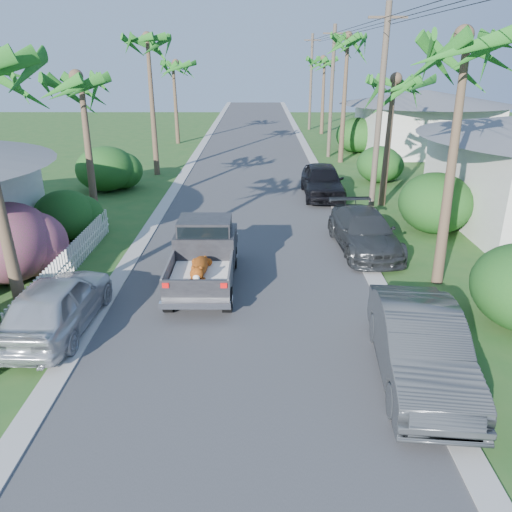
{
  "coord_description": "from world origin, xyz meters",
  "views": [
    {
      "loc": [
        0.38,
        -9.18,
        6.93
      ],
      "look_at": [
        0.33,
        4.62,
        1.4
      ],
      "focal_mm": 35.0,
      "sensor_mm": 36.0,
      "label": 1
    }
  ],
  "objects_px": {
    "palm_l_d": "(173,63)",
    "palm_r_d": "(325,59)",
    "parked_car_rf": "(322,181)",
    "utility_pole_c": "(332,92)",
    "palm_r_c": "(348,37)",
    "palm_l_c": "(147,38)",
    "parked_car_rn": "(420,347)",
    "parked_car_ln": "(57,304)",
    "utility_pole_b": "(379,115)",
    "palm_r_b": "(394,80)",
    "parked_car_rm": "(364,232)",
    "utility_pole_d": "(311,82)",
    "pickup_truck": "(205,252)",
    "palm_r_a": "(470,38)",
    "house_right_far": "(423,124)",
    "palm_l_b": "(79,78)"
  },
  "relations": [
    {
      "from": "parked_car_rn",
      "to": "parked_car_ln",
      "type": "xyz_separation_m",
      "value": [
        -9.06,
        2.17,
        -0.05
      ]
    },
    {
      "from": "parked_car_rn",
      "to": "parked_car_ln",
      "type": "bearing_deg",
      "value": 171.53
    },
    {
      "from": "palm_l_c",
      "to": "palm_l_d",
      "type": "bearing_deg",
      "value": 92.39
    },
    {
      "from": "parked_car_rm",
      "to": "palm_l_d",
      "type": "height_order",
      "value": "palm_l_d"
    },
    {
      "from": "parked_car_rf",
      "to": "utility_pole_c",
      "type": "relative_size",
      "value": 0.56
    },
    {
      "from": "parked_car_rf",
      "to": "palm_l_d",
      "type": "xyz_separation_m",
      "value": [
        -10.27,
        17.38,
        5.59
      ]
    },
    {
      "from": "parked_car_ln",
      "to": "house_right_far",
      "type": "xyz_separation_m",
      "value": [
        18.0,
        27.3,
        1.34
      ]
    },
    {
      "from": "pickup_truck",
      "to": "parked_car_rn",
      "type": "distance_m",
      "value": 7.67
    },
    {
      "from": "utility_pole_d",
      "to": "palm_l_b",
      "type": "bearing_deg",
      "value": -111.8
    },
    {
      "from": "palm_l_b",
      "to": "utility_pole_b",
      "type": "xyz_separation_m",
      "value": [
        12.4,
        1.0,
        -1.55
      ]
    },
    {
      "from": "parked_car_rf",
      "to": "palm_r_c",
      "type": "relative_size",
      "value": 0.53
    },
    {
      "from": "palm_r_c",
      "to": "palm_r_d",
      "type": "relative_size",
      "value": 1.17
    },
    {
      "from": "palm_r_b",
      "to": "utility_pole_b",
      "type": "relative_size",
      "value": 0.8
    },
    {
      "from": "palm_l_c",
      "to": "utility_pole_d",
      "type": "height_order",
      "value": "palm_l_c"
    },
    {
      "from": "palm_r_d",
      "to": "palm_l_c",
      "type": "bearing_deg",
      "value": -124.78
    },
    {
      "from": "parked_car_rn",
      "to": "utility_pole_b",
      "type": "height_order",
      "value": "utility_pole_b"
    },
    {
      "from": "pickup_truck",
      "to": "parked_car_rf",
      "type": "xyz_separation_m",
      "value": [
        5.12,
        10.65,
        -0.16
      ]
    },
    {
      "from": "palm_l_d",
      "to": "palm_r_d",
      "type": "height_order",
      "value": "palm_r_d"
    },
    {
      "from": "palm_r_b",
      "to": "palm_r_a",
      "type": "bearing_deg",
      "value": -91.91
    },
    {
      "from": "parked_car_rm",
      "to": "palm_r_c",
      "type": "height_order",
      "value": "palm_r_c"
    },
    {
      "from": "parked_car_rn",
      "to": "palm_r_b",
      "type": "relative_size",
      "value": 0.7
    },
    {
      "from": "utility_pole_b",
      "to": "parked_car_rn",
      "type": "bearing_deg",
      "value": -97.05
    },
    {
      "from": "palm_r_c",
      "to": "utility_pole_d",
      "type": "height_order",
      "value": "palm_r_c"
    },
    {
      "from": "parked_car_rm",
      "to": "utility_pole_d",
      "type": "bearing_deg",
      "value": 83.67
    },
    {
      "from": "palm_r_a",
      "to": "utility_pole_b",
      "type": "relative_size",
      "value": 0.97
    },
    {
      "from": "palm_l_d",
      "to": "house_right_far",
      "type": "height_order",
      "value": "palm_l_d"
    },
    {
      "from": "pickup_truck",
      "to": "palm_r_a",
      "type": "height_order",
      "value": "palm_r_a"
    },
    {
      "from": "palm_l_b",
      "to": "utility_pole_c",
      "type": "distance_m",
      "value": 20.3
    },
    {
      "from": "palm_r_a",
      "to": "palm_r_c",
      "type": "height_order",
      "value": "palm_r_c"
    },
    {
      "from": "parked_car_rf",
      "to": "house_right_far",
      "type": "xyz_separation_m",
      "value": [
        9.23,
        13.38,
        1.27
      ]
    },
    {
      "from": "palm_r_c",
      "to": "utility_pole_c",
      "type": "distance_m",
      "value": 4.08
    },
    {
      "from": "parked_car_rm",
      "to": "parked_car_rn",
      "type": "bearing_deg",
      "value": -96.95
    },
    {
      "from": "palm_l_d",
      "to": "house_right_far",
      "type": "distance_m",
      "value": 20.37
    },
    {
      "from": "utility_pole_c",
      "to": "palm_l_c",
      "type": "bearing_deg",
      "value": -152.65
    },
    {
      "from": "palm_l_d",
      "to": "palm_r_c",
      "type": "height_order",
      "value": "palm_r_c"
    },
    {
      "from": "pickup_truck",
      "to": "palm_r_d",
      "type": "bearing_deg",
      "value": 77.01
    },
    {
      "from": "parked_car_rn",
      "to": "palm_r_c",
      "type": "bearing_deg",
      "value": 90.2
    },
    {
      "from": "parked_car_ln",
      "to": "palm_l_d",
      "type": "xyz_separation_m",
      "value": [
        -1.5,
        31.3,
        5.67
      ]
    },
    {
      "from": "palm_r_b",
      "to": "utility_pole_d",
      "type": "height_order",
      "value": "utility_pole_d"
    },
    {
      "from": "utility_pole_b",
      "to": "palm_r_b",
      "type": "bearing_deg",
      "value": 63.43
    },
    {
      "from": "house_right_far",
      "to": "utility_pole_d",
      "type": "bearing_deg",
      "value": 119.65
    },
    {
      "from": "utility_pole_d",
      "to": "parked_car_ln",
      "type": "bearing_deg",
      "value": -104.74
    },
    {
      "from": "pickup_truck",
      "to": "palm_r_a",
      "type": "relative_size",
      "value": 0.59
    },
    {
      "from": "parked_car_rm",
      "to": "palm_r_a",
      "type": "relative_size",
      "value": 0.58
    },
    {
      "from": "pickup_truck",
      "to": "parked_car_rf",
      "type": "relative_size",
      "value": 1.02
    },
    {
      "from": "palm_r_b",
      "to": "utility_pole_d",
      "type": "distance_m",
      "value": 28.05
    },
    {
      "from": "palm_l_d",
      "to": "utility_pole_c",
      "type": "height_order",
      "value": "utility_pole_c"
    },
    {
      "from": "pickup_truck",
      "to": "parked_car_rm",
      "type": "xyz_separation_m",
      "value": [
        5.78,
        2.82,
        -0.28
      ]
    },
    {
      "from": "parked_car_rf",
      "to": "palm_r_d",
      "type": "height_order",
      "value": "palm_r_d"
    },
    {
      "from": "parked_car_rn",
      "to": "utility_pole_b",
      "type": "bearing_deg",
      "value": 87.96
    }
  ]
}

